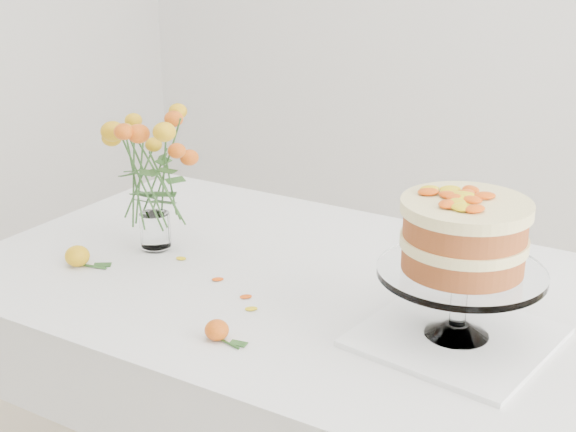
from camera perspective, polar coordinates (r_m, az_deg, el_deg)
name	(u,v)px	position (r m, az deg, el deg)	size (l,w,h in m)	color
table	(289,309)	(1.80, 0.05, -6.62)	(1.43, 0.93, 0.76)	tan
napkin	(456,337)	(1.54, 11.86, -8.39)	(0.33, 0.33, 0.01)	white
cake_stand	(464,243)	(1.46, 12.38, -1.87)	(0.31, 0.31, 0.27)	white
rose_vase	(151,164)	(1.87, -9.70, 3.64)	(0.23, 0.23, 0.36)	white
loose_rose_near	(77,256)	(1.87, -14.74, -2.78)	(0.10, 0.06, 0.05)	gold
loose_rose_far	(217,330)	(1.51, -5.08, -8.09)	(0.08, 0.05, 0.04)	#B95009
stray_petal_a	(218,279)	(1.75, -5.02, -4.51)	(0.03, 0.02, 0.00)	yellow
stray_petal_b	(246,297)	(1.67, -3.02, -5.76)	(0.03, 0.02, 0.00)	yellow
stray_petal_c	(251,309)	(1.62, -2.63, -6.61)	(0.03, 0.02, 0.00)	yellow
stray_petal_d	(181,258)	(1.87, -7.62, -3.01)	(0.03, 0.02, 0.00)	yellow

